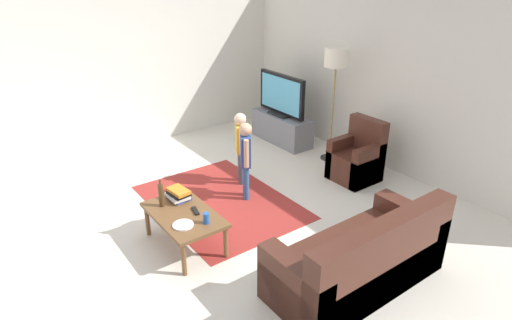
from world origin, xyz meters
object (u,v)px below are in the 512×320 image
armchair (358,160)px  floor_lamp (336,64)px  couch (363,262)px  tv_remote (195,211)px  bottle (161,195)px  child_near_tv (240,142)px  book_stack (179,194)px  soda_can (206,218)px  tv (282,95)px  child_center (246,154)px  coffee_table (184,217)px  plate (183,225)px  tv_stand (282,128)px

armchair → floor_lamp: (-0.75, 0.19, 1.25)m
couch → tv_remote: bearing=-149.1°
floor_lamp → bottle: floor_lamp is taller
child_near_tv → book_stack: 1.42m
couch → soda_can: 1.63m
tv → child_center: bearing=-51.9°
book_stack → couch: bearing=26.6°
book_stack → armchair: bearing=83.9°
bottle → coffee_table: bearing=23.2°
armchair → coffee_table: 2.83m
armchair → soda_can: 2.75m
child_center → plate: size_ratio=4.85×
armchair → coffee_table: (0.01, -2.82, 0.07)m
bottle → child_center: bearing=99.8°
tv → book_stack: bearing=-61.3°
child_near_tv → child_center: bearing=-25.8°
tv → soda_can: 3.49m
armchair → plate: size_ratio=4.09×
tv_stand → book_stack: book_stack is taller
plate → book_stack: bearing=157.3°
tv_stand → child_center: child_center is taller
tv_remote → couch: bearing=44.6°
floor_lamp → child_center: bearing=-82.0°
floor_lamp → child_near_tv: 1.88m
coffee_table → soda_can: 0.35m
coffee_table → tv_remote: bearing=67.4°
book_stack → bottle: 0.23m
child_near_tv → book_stack: bearing=-64.5°
couch → floor_lamp: size_ratio=1.01×
tv_remote → bottle: bearing=-130.3°
child_near_tv → book_stack: child_near_tv is taller
couch → child_near_tv: size_ratio=1.72×
tv → couch: tv is taller
child_center → soda_can: bearing=-52.7°
couch → floor_lamp: floor_lamp is taller
book_stack → soda_can: bearing=0.1°
plate → coffee_table: bearing=151.4°
book_stack → child_near_tv: bearing=115.5°
book_stack → bottle: bottle is taller
tv_stand → coffee_table: size_ratio=1.20×
floor_lamp → soda_can: floor_lamp is taller
floor_lamp → coffee_table: 3.32m
couch → floor_lamp: bearing=140.7°
armchair → child_near_tv: size_ratio=0.86×
tv → coffee_table: bearing=-57.6°
child_center → bottle: size_ratio=3.24×
book_stack → soda_can: (0.62, 0.00, -0.01)m
tv_stand → coffee_table: tv_stand is taller
tv → child_center: size_ratio=1.03×
tv → child_near_tv: tv is taller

